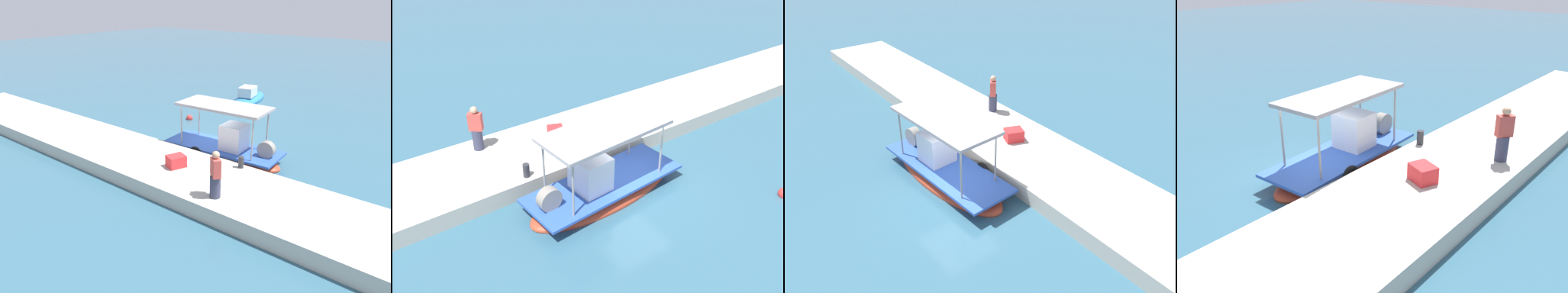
{
  "view_description": "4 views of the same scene",
  "coord_description": "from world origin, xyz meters",
  "views": [
    {
      "loc": [
        10.6,
        -14.48,
        7.41
      ],
      "look_at": [
        1.05,
        -2.37,
        1.21
      ],
      "focal_mm": 34.37,
      "sensor_mm": 36.0,
      "label": 1
    },
    {
      "loc": [
        8.86,
        9.71,
        9.56
      ],
      "look_at": [
        0.74,
        -1.74,
        1.14
      ],
      "focal_mm": 40.81,
      "sensor_mm": 36.0,
      "label": 2
    },
    {
      "loc": [
        -10.26,
        6.7,
        9.37
      ],
      "look_at": [
        1.22,
        -1.99,
        0.78
      ],
      "focal_mm": 37.46,
      "sensor_mm": 36.0,
      "label": 3
    },
    {
      "loc": [
        -8.08,
        -9.45,
        6.36
      ],
      "look_at": [
        1.0,
        -1.66,
        1.19
      ],
      "focal_mm": 38.1,
      "sensor_mm": 36.0,
      "label": 4
    }
  ],
  "objects": [
    {
      "name": "fisherman_near_bollard",
      "position": [
        3.79,
        -4.7,
        1.47
      ],
      "size": [
        0.57,
        0.56,
        1.8
      ],
      "color": "#373A54",
      "rests_on": "dock_quay"
    },
    {
      "name": "main_fishing_boat",
      "position": [
        1.2,
        -0.26,
        0.42
      ],
      "size": [
        6.16,
        2.47,
        3.02
      ],
      "color": "#BF4026",
      "rests_on": "ground_plane"
    },
    {
      "name": "ground_plane",
      "position": [
        0.0,
        0.0,
        0.0
      ],
      "size": [
        120.0,
        120.0,
        0.0
      ],
      "primitive_type": "plane",
      "color": "#335F73"
    },
    {
      "name": "cargo_crate",
      "position": [
        0.97,
        -3.6,
        0.91
      ],
      "size": [
        0.83,
        0.91,
        0.51
      ],
      "primitive_type": "cube",
      "rotation": [
        0.0,
        0.0,
        1.2
      ],
      "color": "red",
      "rests_on": "dock_quay"
    },
    {
      "name": "dock_quay",
      "position": [
        0.0,
        -3.59,
        0.33
      ],
      "size": [
        36.0,
        3.85,
        0.65
      ],
      "primitive_type": "cube",
      "color": "beige",
      "rests_on": "ground_plane"
    },
    {
      "name": "mooring_bollard",
      "position": [
        3.19,
        -1.98,
        0.9
      ],
      "size": [
        0.24,
        0.24,
        0.5
      ],
      "primitive_type": "cylinder",
      "color": "#2D2D33",
      "rests_on": "dock_quay"
    }
  ]
}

